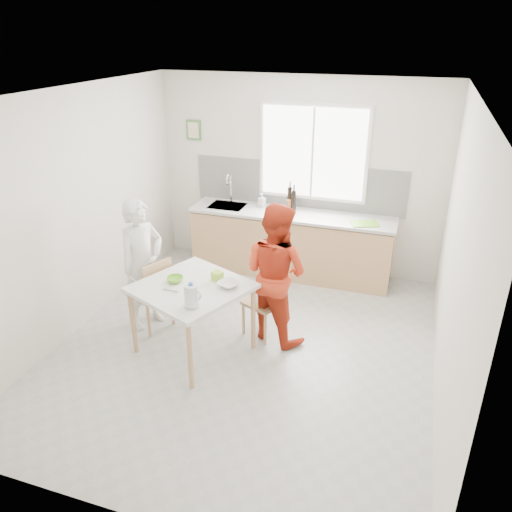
% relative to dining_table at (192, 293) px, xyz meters
% --- Properties ---
extents(ground, '(4.50, 4.50, 0.00)m').
position_rel_dining_table_xyz_m(ground, '(0.51, 0.21, -0.71)').
color(ground, '#B7B7B2').
rests_on(ground, ground).
extents(room_shell, '(4.50, 4.50, 4.50)m').
position_rel_dining_table_xyz_m(room_shell, '(0.51, 0.21, 0.93)').
color(room_shell, silver).
rests_on(room_shell, ground).
extents(window, '(1.50, 0.06, 1.30)m').
position_rel_dining_table_xyz_m(window, '(0.71, 2.44, 0.99)').
color(window, white).
rests_on(window, room_shell).
extents(backsplash, '(3.00, 0.02, 0.65)m').
position_rel_dining_table_xyz_m(backsplash, '(0.51, 2.45, 0.51)').
color(backsplash, white).
rests_on(backsplash, room_shell).
extents(picture_frame, '(0.22, 0.03, 0.28)m').
position_rel_dining_table_xyz_m(picture_frame, '(-1.04, 2.44, 1.19)').
color(picture_frame, '#4E883E').
rests_on(picture_frame, room_shell).
extents(kitchen_counter, '(2.84, 0.64, 1.37)m').
position_rel_dining_table_xyz_m(kitchen_counter, '(0.51, 2.16, -0.29)').
color(kitchen_counter, tan).
rests_on(kitchen_counter, ground).
extents(dining_table, '(1.36, 1.36, 0.80)m').
position_rel_dining_table_xyz_m(dining_table, '(0.00, 0.00, 0.00)').
color(dining_table, white).
rests_on(dining_table, ground).
extents(chair_left, '(0.54, 0.54, 0.89)m').
position_rel_dining_table_xyz_m(chair_left, '(-0.63, 0.27, -0.23)').
color(chair_left, tan).
rests_on(chair_left, ground).
extents(chair_far, '(0.50, 0.50, 0.83)m').
position_rel_dining_table_xyz_m(chair_far, '(0.64, 0.61, -0.26)').
color(chair_far, tan).
rests_on(chair_far, ground).
extents(person_white, '(0.56, 0.67, 1.55)m').
position_rel_dining_table_xyz_m(person_white, '(-0.76, 0.33, 0.06)').
color(person_white, white).
rests_on(person_white, ground).
extents(person_red, '(0.95, 0.86, 1.60)m').
position_rel_dining_table_xyz_m(person_red, '(0.75, 0.56, 0.09)').
color(person_red, red).
rests_on(person_red, ground).
extents(bowl_green, '(0.23, 0.23, 0.06)m').
position_rel_dining_table_xyz_m(bowl_green, '(-0.20, 0.03, 0.11)').
color(bowl_green, '#7DCC2F').
rests_on(bowl_green, dining_table).
extents(bowl_white, '(0.29, 0.29, 0.05)m').
position_rel_dining_table_xyz_m(bowl_white, '(0.37, 0.11, 0.11)').
color(bowl_white, white).
rests_on(bowl_white, dining_table).
extents(milk_jug, '(0.19, 0.14, 0.24)m').
position_rel_dining_table_xyz_m(milk_jug, '(0.19, -0.38, 0.21)').
color(milk_jug, white).
rests_on(milk_jug, dining_table).
extents(green_box, '(0.13, 0.13, 0.09)m').
position_rel_dining_table_xyz_m(green_box, '(0.20, 0.22, 0.13)').
color(green_box, '#9BCD2F').
rests_on(green_box, dining_table).
extents(spoon, '(0.16, 0.02, 0.01)m').
position_rel_dining_table_xyz_m(spoon, '(-0.16, -0.17, 0.09)').
color(spoon, '#A5A5AA').
rests_on(spoon, dining_table).
extents(cutting_board, '(0.42, 0.36, 0.01)m').
position_rel_dining_table_xyz_m(cutting_board, '(1.52, 2.04, 0.21)').
color(cutting_board, '#6BB62A').
rests_on(cutting_board, kitchen_counter).
extents(wine_bottle_a, '(0.07, 0.07, 0.32)m').
position_rel_dining_table_xyz_m(wine_bottle_a, '(0.44, 2.31, 0.37)').
color(wine_bottle_a, black).
rests_on(wine_bottle_a, kitchen_counter).
extents(wine_bottle_b, '(0.07, 0.07, 0.30)m').
position_rel_dining_table_xyz_m(wine_bottle_b, '(0.52, 2.23, 0.36)').
color(wine_bottle_b, black).
rests_on(wine_bottle_b, kitchen_counter).
extents(jar_amber, '(0.06, 0.06, 0.16)m').
position_rel_dining_table_xyz_m(jar_amber, '(0.45, 2.21, 0.29)').
color(jar_amber, brown).
rests_on(jar_amber, kitchen_counter).
extents(soap_bottle, '(0.11, 0.11, 0.19)m').
position_rel_dining_table_xyz_m(soap_bottle, '(0.04, 2.28, 0.30)').
color(soap_bottle, '#999999').
rests_on(soap_bottle, kitchen_counter).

